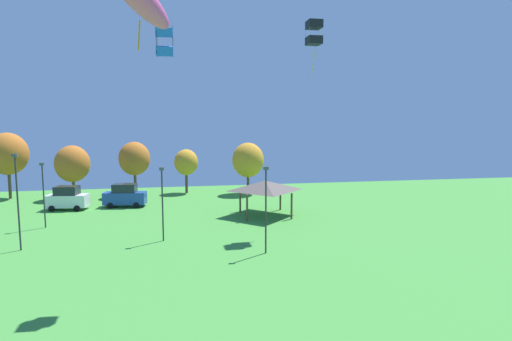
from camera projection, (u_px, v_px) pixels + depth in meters
The scene contains 14 objects.
kite_flying_0 at pixel (314, 33), 34.70m from camera, with size 1.26×1.26×4.89m.
kite_flying_6 at pixel (165, 42), 21.85m from camera, with size 0.96×1.05×1.70m.
parked_car_leftmost at pixel (67, 198), 43.64m from camera, with size 4.46×2.47×2.61m.
parked_car_second_from_left at pixel (125, 196), 45.24m from camera, with size 4.79×2.38×2.63m.
park_pavilion at pixel (265, 186), 40.76m from camera, with size 5.75×5.74×3.60m.
light_post_0 at pixel (162, 199), 31.55m from camera, with size 0.36×0.20×5.92m.
light_post_1 at pixel (43, 191), 35.66m from camera, with size 0.36×0.20×5.90m.
light_post_2 at pixel (266, 205), 28.43m from camera, with size 0.36×0.20×6.30m.
light_post_3 at pixel (17, 197), 29.04m from camera, with size 0.36×0.20×7.17m.
treeline_tree_0 at pixel (8, 154), 49.79m from camera, with size 4.81×4.81×8.32m.
treeline_tree_1 at pixel (72, 164), 49.97m from camera, with size 4.19×4.19×6.73m.
treeline_tree_2 at pixel (134, 159), 51.78m from camera, with size 3.97×3.97×7.11m.
treeline_tree_3 at pixel (186, 162), 54.25m from camera, with size 3.21×3.21×5.99m.
treeline_tree_4 at pixel (248, 160), 53.52m from camera, with size 4.23×4.23×6.91m.
Camera 1 is at (-1.49, -0.73, 9.15)m, focal length 28.00 mm.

